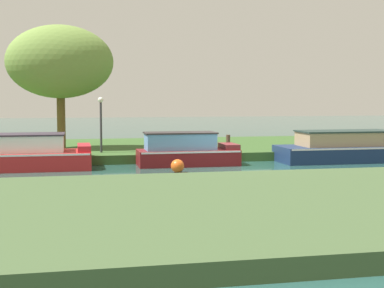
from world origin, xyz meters
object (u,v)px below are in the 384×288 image
at_px(maroon_cruiser, 186,151).
at_px(mooring_post_near, 228,143).
at_px(navy_barge, 347,148).
at_px(channel_buoy, 177,166).
at_px(red_narrowboat, 23,154).
at_px(lamp_post, 101,117).
at_px(willow_tree_left, 60,62).

bearing_deg(maroon_cruiser, mooring_post_near, 29.27).
xyz_separation_m(navy_barge, channel_buoy, (-8.13, -2.25, -0.34)).
bearing_deg(maroon_cruiser, navy_barge, -0.00).
relative_size(red_narrowboat, maroon_cruiser, 1.22).
xyz_separation_m(navy_barge, lamp_post, (-10.78, 2.25, 1.39)).
bearing_deg(willow_tree_left, red_narrowboat, -107.16).
bearing_deg(channel_buoy, red_narrowboat, 158.92).
relative_size(maroon_cruiser, channel_buoy, 8.19).
distance_m(mooring_post_near, channel_buoy, 4.58).
distance_m(red_narrowboat, lamp_post, 4.13).
height_order(red_narrowboat, lamp_post, lamp_post).
bearing_deg(willow_tree_left, mooring_post_near, -24.11).
distance_m(red_narrowboat, willow_tree_left, 6.15).
distance_m(willow_tree_left, mooring_post_near, 8.92).
relative_size(navy_barge, channel_buoy, 11.71).
height_order(maroon_cruiser, lamp_post, lamp_post).
bearing_deg(maroon_cruiser, channel_buoy, -109.34).
relative_size(red_narrowboat, lamp_post, 2.08).
bearing_deg(navy_barge, willow_tree_left, 160.20).
bearing_deg(channel_buoy, lamp_post, 120.52).
bearing_deg(willow_tree_left, channel_buoy, -56.79).
distance_m(lamp_post, channel_buoy, 5.50).
distance_m(navy_barge, channel_buoy, 8.44).
relative_size(mooring_post_near, channel_buoy, 1.52).
bearing_deg(channel_buoy, maroon_cruiser, 70.66).
bearing_deg(red_narrowboat, lamp_post, 35.25).
xyz_separation_m(navy_barge, mooring_post_near, (-5.18, 1.22, 0.19)).
height_order(navy_barge, red_narrowboat, red_narrowboat).
relative_size(willow_tree_left, lamp_post, 2.38).
bearing_deg(channel_buoy, willow_tree_left, 123.21).
bearing_deg(navy_barge, mooring_post_near, 166.79).
bearing_deg(lamp_post, maroon_cruiser, -33.16).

